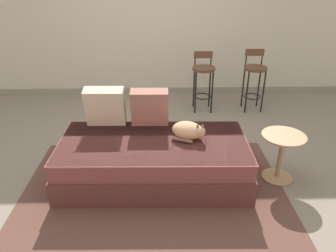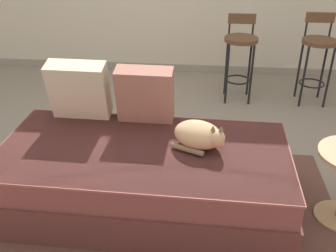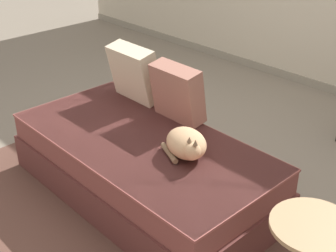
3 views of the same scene
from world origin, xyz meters
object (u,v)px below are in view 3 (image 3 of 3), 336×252
(throw_pillow_middle, at_px, (177,93))
(cat, at_px, (186,144))
(couch, at_px, (143,166))
(throw_pillow_corner, at_px, (134,73))
(side_table, at_px, (309,252))

(throw_pillow_middle, xyz_separation_m, cat, (0.40, -0.32, -0.12))
(throw_pillow_middle, distance_m, cat, 0.52)
(couch, xyz_separation_m, throw_pillow_corner, (-0.52, 0.39, 0.44))
(couch, distance_m, cat, 0.47)
(throw_pillow_corner, xyz_separation_m, throw_pillow_middle, (0.48, -0.01, -0.01))
(couch, xyz_separation_m, cat, (0.36, 0.06, 0.31))
(couch, xyz_separation_m, throw_pillow_middle, (-0.04, 0.38, 0.43))
(throw_pillow_corner, relative_size, side_table, 0.86)
(throw_pillow_corner, height_order, side_table, throw_pillow_corner)
(couch, distance_m, side_table, 1.31)
(throw_pillow_corner, height_order, cat, throw_pillow_corner)
(side_table, bearing_deg, throw_pillow_corner, 167.21)
(cat, bearing_deg, couch, -170.44)
(cat, xyz_separation_m, side_table, (0.95, -0.09, -0.20))
(throw_pillow_middle, height_order, cat, throw_pillow_middle)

